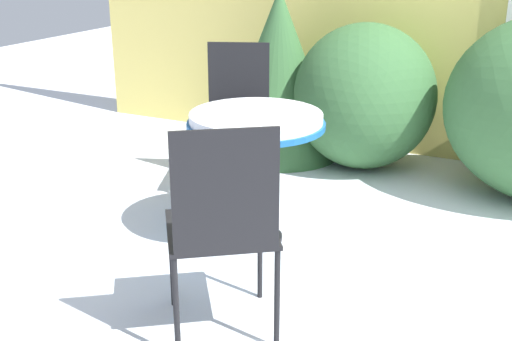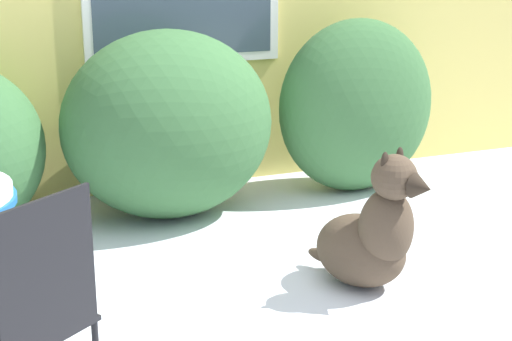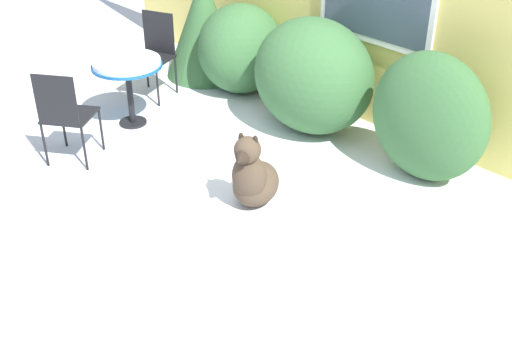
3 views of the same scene
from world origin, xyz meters
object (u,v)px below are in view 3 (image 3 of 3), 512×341
patio_table (127,68)px  patio_chair_near_table (154,51)px  patio_chair_far_side (65,113)px  dog (253,178)px

patio_table → patio_chair_near_table: (-0.46, 0.66, -0.11)m
patio_chair_near_table → patio_chair_far_side: bearing=-86.2°
patio_table → patio_chair_far_side: patio_chair_far_side is taller
patio_table → patio_chair_far_side: (0.29, -0.89, -0.11)m
patio_chair_near_table → patio_table: bearing=-77.1°
patio_table → dog: dog is taller
patio_chair_far_side → dog: 1.93m
dog → patio_chair_far_side: bearing=179.2°
patio_chair_near_table → dog: (2.50, -0.79, -0.25)m
patio_table → patio_chair_near_table: bearing=124.8°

